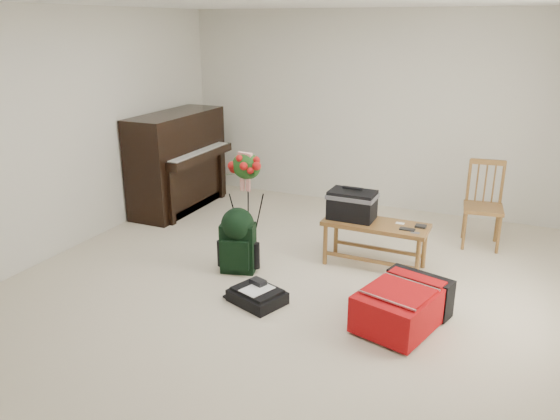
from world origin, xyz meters
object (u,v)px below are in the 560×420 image
at_px(flower_stand, 247,210).
at_px(bench, 359,211).
at_px(green_backpack, 238,237).
at_px(red_suitcase, 404,302).
at_px(black_duffel, 257,295).
at_px(piano, 179,163).
at_px(dining_chair, 484,205).

bearing_deg(flower_stand, bench, 33.33).
xyz_separation_m(green_backpack, flower_stand, (0.02, 0.18, 0.22)).
height_order(red_suitcase, black_duffel, red_suitcase).
xyz_separation_m(red_suitcase, green_backpack, (-1.69, 0.30, 0.18)).
xyz_separation_m(piano, bench, (2.64, -0.75, -0.04)).
bearing_deg(piano, dining_chair, 4.06).
bearing_deg(black_duffel, dining_chair, 73.17).
relative_size(bench, red_suitcase, 1.13).
distance_m(dining_chair, red_suitcase, 2.06).
bearing_deg(red_suitcase, black_duffel, -155.43).
xyz_separation_m(bench, flower_stand, (-0.99, -0.51, 0.03)).
distance_m(black_duffel, flower_stand, 0.95).
height_order(piano, red_suitcase, piano).
distance_m(piano, green_backpack, 2.18).
relative_size(bench, dining_chair, 1.11).
xyz_separation_m(piano, flower_stand, (1.65, -1.26, -0.02)).
bearing_deg(green_backpack, flower_stand, 69.10).
bearing_deg(dining_chair, black_duffel, -133.66).
distance_m(red_suitcase, flower_stand, 1.78).
relative_size(piano, black_duffel, 2.79).
bearing_deg(red_suitcase, bench, 140.36).
relative_size(green_backpack, flower_stand, 0.55).
height_order(dining_chair, black_duffel, dining_chair).
bearing_deg(red_suitcase, green_backpack, -174.38).
bearing_deg(dining_chair, green_backpack, -147.74).
xyz_separation_m(red_suitcase, flower_stand, (-1.67, 0.48, 0.41)).
bearing_deg(flower_stand, black_duffel, -50.85).
xyz_separation_m(dining_chair, black_duffel, (-1.66, -2.19, -0.39)).
relative_size(black_duffel, flower_stand, 0.45).
distance_m(green_backpack, flower_stand, 0.29).
relative_size(red_suitcase, black_duffel, 1.70).
bearing_deg(green_backpack, dining_chair, 24.16).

